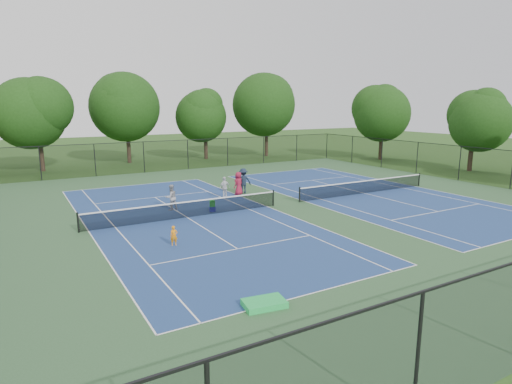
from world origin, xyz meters
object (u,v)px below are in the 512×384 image
ball_crate (212,209)px  ball_hopper (212,203)px  child_player (174,236)px  instructor (171,197)px  bystander_a (225,188)px  bystander_c (238,183)px  tree_back_a (37,109)px  tree_back_b (126,104)px  tree_back_c (205,113)px  tree_side_e (383,110)px  bystander_b (243,181)px  tree_side_f (475,118)px  tree_back_d (267,102)px

ball_crate → ball_hopper: 0.36m
child_player → ball_crate: child_player is taller
instructor → bystander_a: (4.39, 1.42, -0.04)m
child_player → bystander_c: (7.95, 8.67, 0.37)m
tree_back_a → tree_back_b: bearing=12.5°
bystander_c → tree_back_a: bearing=-85.3°
instructor → ball_crate: instructor is taller
tree_back_a → bystander_c: bearing=-59.6°
bystander_c → ball_crate: 5.23m
tree_back_c → tree_side_e: size_ratio=0.95×
instructor → ball_crate: bearing=130.6°
tree_back_c → bystander_c: tree_back_c is taller
tree_side_e → bystander_c: 26.74m
bystander_c → bystander_a: bearing=-4.6°
instructor → ball_crate: (2.06, -1.66, -0.65)m
bystander_b → tree_back_b: bearing=-74.6°
tree_side_f → tree_back_c: bearing=130.8°
tree_back_d → child_player: bearing=-128.2°
ball_crate → tree_side_f: bearing=4.7°
child_player → bystander_c: size_ratio=0.56×
tree_back_c → tree_back_b: bearing=173.7°
tree_side_e → bystander_c: (-24.39, -9.77, -4.96)m
bystander_c → child_player: bearing=21.7°
child_player → ball_hopper: (4.24, 5.05, 0.05)m
tree_side_e → bystander_b: (-23.84, -9.47, -4.87)m
child_player → instructor: size_ratio=0.59×
tree_back_b → bystander_b: tree_back_b is taller
tree_back_d → child_player: (-22.35, -28.44, -6.35)m
tree_back_d → tree_side_f: size_ratio=1.28×
bystander_a → ball_hopper: bearing=38.4°
tree_back_d → bystander_b: 24.60m
tree_side_e → tree_back_a: bearing=164.5°
bystander_a → ball_crate: bystander_a is taller
tree_side_e → tree_back_c: bearing=148.6°
tree_back_b → instructor: size_ratio=6.20×
tree_side_e → tree_side_f: (1.00, -11.00, -0.56)m
tree_back_b → bystander_a: bearing=-86.9°
tree_back_c → tree_side_e: tree_side_e is taller
tree_side_f → bystander_c: (-25.39, 1.23, -4.40)m
tree_back_c → instructor: tree_back_c is taller
tree_back_d → bystander_a: (-15.78, -20.31, -6.05)m
bystander_b → tree_back_c: bearing=-98.9°
tree_back_d → tree_side_e: tree_back_d is taller
tree_back_a → tree_side_f: size_ratio=1.13×
tree_back_d → bystander_c: 25.18m
bystander_a → child_player: bearing=36.6°
instructor → ball_hopper: instructor is taller
tree_back_c → ball_crate: bearing=-112.5°
tree_back_d → bystander_a: 26.42m
tree_back_d → ball_crate: bearing=-127.8°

